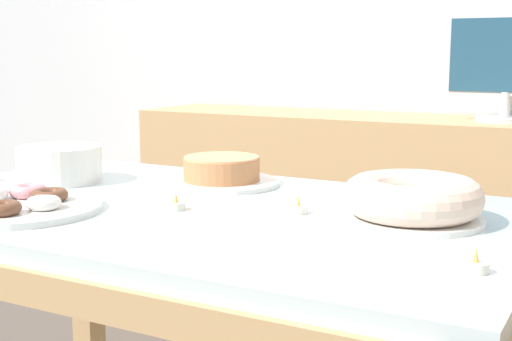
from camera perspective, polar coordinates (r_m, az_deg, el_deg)
dining_table at (r=1.54m, az=-4.75°, el=-6.51°), size 1.41×0.85×0.75m
sideboard at (r=2.86m, az=11.21°, el=-4.04°), size 2.17×0.44×0.82m
computer_monitor at (r=2.69m, az=19.46°, el=7.71°), size 0.42×0.20×0.38m
cake_chocolate_round at (r=1.74m, az=-2.76°, el=-0.19°), size 0.29×0.29×0.07m
cake_golden_bundt at (r=1.39m, az=12.40°, el=-2.29°), size 0.27×0.27×0.09m
pastry_platter at (r=1.54m, az=-18.75°, el=-2.59°), size 0.35×0.35×0.04m
plate_stack at (r=1.85m, az=-15.44°, el=0.50°), size 0.21×0.21×0.09m
tealight_near_cakes at (r=1.48m, az=-6.42°, el=-2.77°), size 0.04×0.04×0.04m
tealight_right_edge at (r=1.44m, az=3.40°, el=-3.06°), size 0.04×0.04×0.04m
tealight_near_front at (r=1.11m, az=17.15°, el=-7.31°), size 0.04×0.04×0.04m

